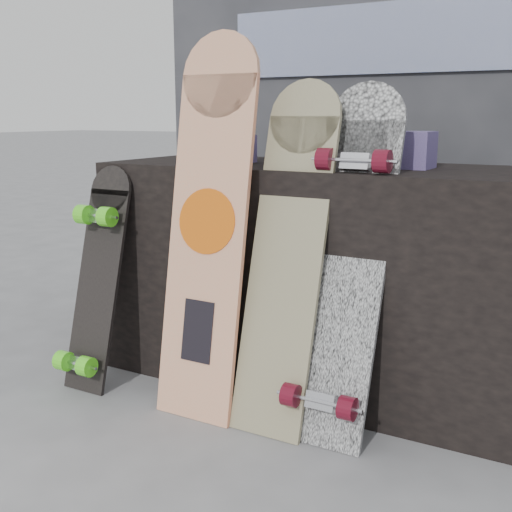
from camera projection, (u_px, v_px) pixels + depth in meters
The scene contains 10 objects.
ground at pixel (258, 435), 1.99m from camera, with size 60.00×60.00×0.00m, color slate.
vendor_table at pixel (325, 276), 2.33m from camera, with size 1.60×0.60×0.80m, color black.
booth at pixel (403, 86), 2.90m from camera, with size 2.40×0.22×2.20m.
merch_box_purple at pixel (228, 149), 2.37m from camera, with size 0.18×0.12×0.10m, color #433872.
merch_box_small at pixel (411, 150), 2.11m from camera, with size 0.14×0.14×0.12m, color #433872.
merch_box_flat at pixel (315, 156), 2.28m from camera, with size 0.22×0.10×0.06m, color #D1B78C.
longboard_geisha at pixel (209, 216), 2.06m from camera, with size 0.28×0.24×1.24m.
longboard_celtic at pixel (289, 244), 2.00m from camera, with size 0.24×0.32×1.09m.
longboard_cascadia at pixel (346, 255), 1.94m from camera, with size 0.25×0.40×1.08m.
skateboard_dark at pixel (95, 277), 2.30m from camera, with size 0.18×0.29×0.80m.
Camera 1 is at (0.89, -1.59, 0.97)m, focal length 45.00 mm.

